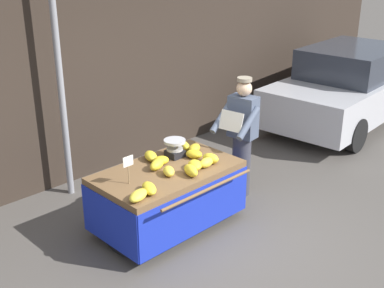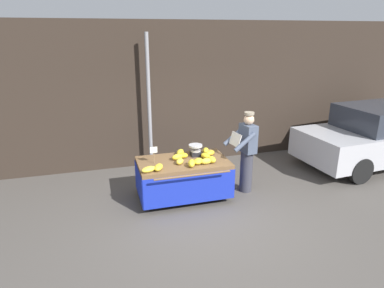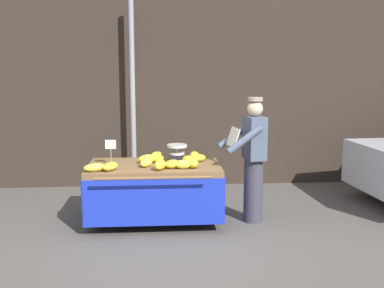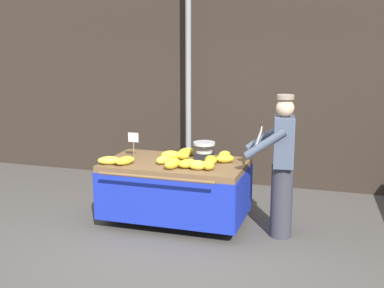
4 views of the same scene
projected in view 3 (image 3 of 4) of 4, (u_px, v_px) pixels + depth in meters
name	position (u px, v px, depth m)	size (l,w,h in m)	color
ground_plane	(176.00, 245.00, 5.44)	(60.00, 60.00, 0.00)	#514C47
back_wall	(169.00, 88.00, 8.09)	(16.00, 0.24, 3.50)	#332821
street_pole	(133.00, 97.00, 7.63)	(0.09, 0.09, 3.23)	gray
banana_cart	(154.00, 180.00, 6.16)	(1.79, 1.24, 0.81)	brown
weighing_scale	(177.00, 153.00, 6.34)	(0.28, 0.28, 0.24)	black
price_sign	(111.00, 147.00, 6.06)	(0.14, 0.01, 0.34)	#997A51
banana_bunch_0	(146.00, 163.00, 5.97)	(0.13, 0.22, 0.10)	yellow
banana_bunch_1	(193.00, 163.00, 5.91)	(0.14, 0.22, 0.13)	yellow
banana_bunch_2	(157.00, 156.00, 6.46)	(0.15, 0.26, 0.11)	yellow
banana_bunch_3	(95.00, 167.00, 5.71)	(0.15, 0.28, 0.10)	yellow
banana_bunch_4	(198.00, 158.00, 6.30)	(0.14, 0.23, 0.11)	gold
banana_bunch_5	(147.00, 159.00, 6.19)	(0.13, 0.24, 0.12)	yellow
banana_bunch_6	(157.00, 158.00, 6.28)	(0.15, 0.20, 0.11)	gold
banana_bunch_7	(194.00, 156.00, 6.45)	(0.12, 0.21, 0.12)	yellow
banana_bunch_8	(110.00, 166.00, 5.77)	(0.14, 0.29, 0.10)	yellow
banana_bunch_9	(160.00, 165.00, 5.80)	(0.13, 0.26, 0.13)	yellow
banana_bunch_10	(172.00, 164.00, 5.90)	(0.17, 0.24, 0.11)	yellow
banana_bunch_11	(183.00, 164.00, 5.86)	(0.13, 0.22, 0.12)	yellow
banana_bunch_12	(188.00, 160.00, 6.16)	(0.15, 0.21, 0.11)	gold
vendor_person	(253.00, 159.00, 6.17)	(0.63, 0.57, 1.71)	#383842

